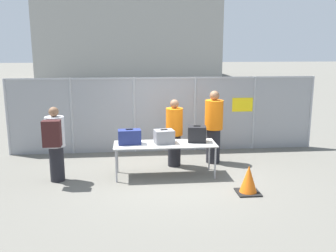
% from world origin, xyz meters
% --- Properties ---
extents(ground_plane, '(120.00, 120.00, 0.00)m').
position_xyz_m(ground_plane, '(0.00, 0.00, 0.00)').
color(ground_plane, '#605E56').
extents(fence_section, '(8.67, 0.07, 2.11)m').
position_xyz_m(fence_section, '(0.01, 2.09, 1.11)').
color(fence_section, '#9EA0A5').
rests_on(fence_section, ground_plane).
extents(inspection_table, '(2.34, 0.78, 0.77)m').
position_xyz_m(inspection_table, '(-0.18, 0.00, 0.72)').
color(inspection_table, '#B2B2AD').
rests_on(inspection_table, ground_plane).
extents(suitcase_navy, '(0.53, 0.32, 0.36)m').
position_xyz_m(suitcase_navy, '(-0.99, 0.04, 0.94)').
color(suitcase_navy, navy).
rests_on(suitcase_navy, inspection_table).
extents(suitcase_grey, '(0.48, 0.41, 0.33)m').
position_xyz_m(suitcase_grey, '(-0.20, 0.05, 0.92)').
color(suitcase_grey, slate).
rests_on(suitcase_grey, inspection_table).
extents(suitcase_black, '(0.45, 0.36, 0.39)m').
position_xyz_m(suitcase_black, '(0.57, 0.10, 0.95)').
color(suitcase_black, black).
rests_on(suitcase_black, inspection_table).
extents(traveler_hooded, '(0.41, 0.64, 1.67)m').
position_xyz_m(traveler_hooded, '(-2.61, -0.16, 0.92)').
color(traveler_hooded, black).
rests_on(traveler_hooded, ground_plane).
extents(security_worker_near, '(0.42, 0.42, 1.69)m').
position_xyz_m(security_worker_near, '(0.11, 0.70, 0.87)').
color(security_worker_near, black).
rests_on(security_worker_near, ground_plane).
extents(security_worker_far, '(0.46, 0.46, 1.87)m').
position_xyz_m(security_worker_far, '(1.14, 0.89, 0.96)').
color(security_worker_far, black).
rests_on(security_worker_far, ground_plane).
extents(utility_trailer, '(4.03, 1.88, 0.72)m').
position_xyz_m(utility_trailer, '(0.58, 3.72, 0.41)').
color(utility_trailer, '#B2B2B7').
rests_on(utility_trailer, ground_plane).
extents(distant_hangar, '(13.79, 13.42, 7.04)m').
position_xyz_m(distant_hangar, '(-0.98, 26.27, 3.52)').
color(distant_hangar, '#999993').
rests_on(distant_hangar, ground_plane).
extents(traffic_cone, '(0.47, 0.47, 0.59)m').
position_xyz_m(traffic_cone, '(1.42, -1.23, 0.27)').
color(traffic_cone, black).
rests_on(traffic_cone, ground_plane).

